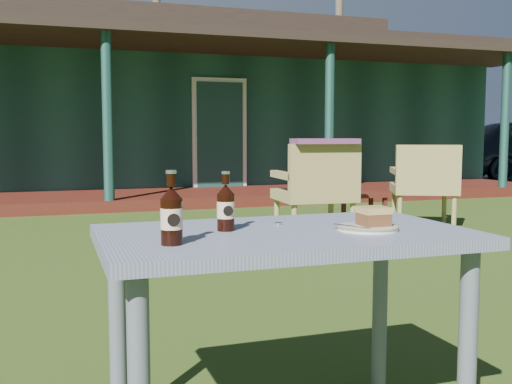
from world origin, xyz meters
name	(u,v)px	position (x,y,z in m)	size (l,w,h in m)	color
ground	(185,310)	(0.00, 0.00, 0.00)	(80.00, 80.00, 0.00)	#334916
pavilion	(87,107)	(0.00, 9.39, 1.61)	(15.80, 8.30, 3.45)	#183E36
tree_mid	(157,32)	(3.00, 18.50, 4.75)	(0.28, 0.28, 9.50)	brown
tree_right	(339,14)	(9.50, 17.00, 5.50)	(0.28, 0.28, 11.00)	brown
cafe_table	(285,261)	(0.00, -1.60, 0.62)	(1.20, 0.70, 0.72)	slate
plate	(367,227)	(0.26, -1.68, 0.73)	(0.20, 0.20, 0.01)	silver
cake_slice	(374,216)	(0.28, -1.68, 0.77)	(0.09, 0.09, 0.06)	brown
fork	(351,226)	(0.20, -1.69, 0.74)	(0.01, 0.14, 0.00)	silver
cola_bottle_near	(226,207)	(-0.19, -1.54, 0.80)	(0.06, 0.06, 0.20)	black
cola_bottle_far	(172,215)	(-0.40, -1.73, 0.81)	(0.06, 0.07, 0.21)	black
bottle_cap	(278,224)	(0.02, -1.48, 0.72)	(0.03, 0.03, 0.01)	silver
armchair_left	(317,186)	(1.72, 1.89, 0.54)	(0.74, 0.70, 0.95)	#A08E50
armchair_right	(425,181)	(3.22, 2.29, 0.52)	(0.90, 0.88, 0.93)	#A08E50
floral_throw	(325,141)	(1.71, 1.70, 0.98)	(0.63, 0.23, 0.05)	#703961
side_table	(358,198)	(2.46, 2.43, 0.34)	(0.60, 0.40, 0.40)	#4B1A12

